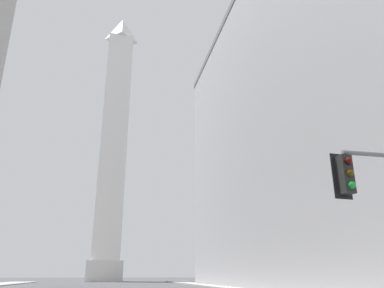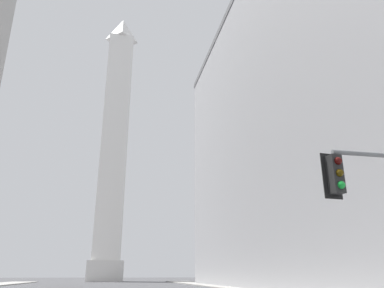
{
  "view_description": "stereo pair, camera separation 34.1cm",
  "coord_description": "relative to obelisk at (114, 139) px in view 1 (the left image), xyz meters",
  "views": [
    {
      "loc": [
        0.89,
        -1.07,
        1.5
      ],
      "look_at": [
        14.85,
        65.01,
        25.09
      ],
      "focal_mm": 35.0,
      "sensor_mm": 36.0,
      "label": 1
    },
    {
      "loc": [
        1.23,
        -1.14,
        1.5
      ],
      "look_at": [
        14.85,
        65.01,
        25.09
      ],
      "focal_mm": 35.0,
      "sensor_mm": 36.0,
      "label": 2
    }
  ],
  "objects": [
    {
      "name": "obelisk",
      "position": [
        0.0,
        0.0,
        0.0
      ],
      "size": [
        7.76,
        7.76,
        68.27
      ],
      "color": "silver",
      "rests_on": "ground_plane"
    },
    {
      "name": "building_right",
      "position": [
        24.43,
        -52.87,
        -14.25
      ],
      "size": [
        18.72,
        58.92,
        37.57
      ],
      "color": "#9E9EA0",
      "rests_on": "ground_plane"
    }
  ]
}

